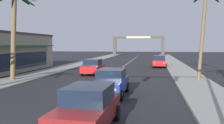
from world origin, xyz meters
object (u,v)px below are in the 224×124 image
sedan_third_in_queue (111,82)px  palm_right_second (205,9)px  sedan_parked_nearest_kerb (159,61)px  sedan_lead_at_stop_bar (88,108)px  sedan_oncoming_far (93,67)px  town_gateway_arch (138,43)px  palm_left_second (14,19)px

sedan_third_in_queue → palm_right_second: size_ratio=0.54×
sedan_parked_nearest_kerb → palm_right_second: 15.19m
sedan_lead_at_stop_bar → sedan_oncoming_far: same height
sedan_third_in_queue → town_gateway_arch: 57.40m
sedan_parked_nearest_kerb → palm_right_second: palm_right_second is taller
sedan_lead_at_stop_bar → sedan_third_in_queue: size_ratio=1.00×
sedan_parked_nearest_kerb → town_gateway_arch: town_gateway_arch is taller
sedan_lead_at_stop_bar → palm_left_second: bearing=130.9°
sedan_lead_at_stop_bar → sedan_third_in_queue: same height
sedan_third_in_queue → town_gateway_arch: (-1.74, 57.30, 2.97)m
sedan_lead_at_stop_bar → sedan_parked_nearest_kerb: 27.31m
sedan_lead_at_stop_bar → palm_right_second: bearing=63.4°
palm_right_second → palm_left_second: bearing=-172.3°
sedan_lead_at_stop_bar → town_gateway_arch: size_ratio=0.30×
sedan_lead_at_stop_bar → sedan_parked_nearest_kerb: size_ratio=1.00×
sedan_parked_nearest_kerb → sedan_oncoming_far: bearing=-125.7°
sedan_parked_nearest_kerb → palm_right_second: bearing=-76.1°
sedan_third_in_queue → palm_left_second: (-9.44, 4.70, 4.65)m
palm_left_second → sedan_oncoming_far: bearing=46.0°
sedan_third_in_queue → town_gateway_arch: town_gateway_arch is taller
sedan_third_in_queue → sedan_parked_nearest_kerb: bearing=80.4°
sedan_third_in_queue → palm_right_second: bearing=45.1°
sedan_parked_nearest_kerb → palm_left_second: bearing=-129.0°
sedan_parked_nearest_kerb → palm_left_second: size_ratio=0.56×
sedan_oncoming_far → palm_left_second: bearing=-134.0°
town_gateway_arch → palm_right_second: bearing=-80.3°
palm_left_second → sedan_parked_nearest_kerb: bearing=51.0°
sedan_oncoming_far → town_gateway_arch: (2.06, 46.75, 2.97)m
sedan_oncoming_far → sedan_parked_nearest_kerb: 12.48m
sedan_parked_nearest_kerb → town_gateway_arch: 37.10m
sedan_lead_at_stop_bar → palm_right_second: (6.68, 13.34, 5.43)m
palm_right_second → sedan_oncoming_far: bearing=161.2°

